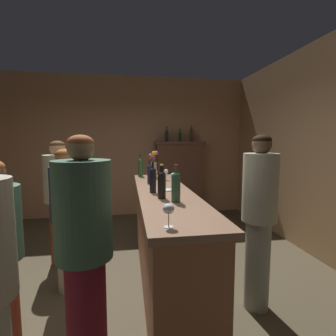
{
  "coord_description": "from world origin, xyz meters",
  "views": [
    {
      "loc": [
        0.09,
        -2.64,
        1.62
      ],
      "look_at": [
        0.55,
        0.23,
        1.31
      ],
      "focal_mm": 27.12,
      "sensor_mm": 36.0,
      "label": 1
    }
  ],
  "objects": [
    {
      "name": "display_bottle_left",
      "position": [
        0.91,
        2.7,
        1.74
      ],
      "size": [
        0.07,
        0.07,
        0.31
      ],
      "color": "#262431",
      "rests_on": "display_cabinet"
    },
    {
      "name": "wine_glass_spare",
      "position": [
        0.67,
        0.52,
        1.17
      ],
      "size": [
        0.07,
        0.07,
        0.14
      ],
      "color": "white",
      "rests_on": "bar_counter"
    },
    {
      "name": "wine_glass_rear",
      "position": [
        0.62,
        0.83,
        1.19
      ],
      "size": [
        0.07,
        0.07,
        0.15
      ],
      "color": "white",
      "rests_on": "bar_counter"
    },
    {
      "name": "wine_bottle_riesling",
      "position": [
        0.36,
        0.54,
        1.22
      ],
      "size": [
        0.07,
        0.07,
        0.32
      ],
      "color": "#18243B",
      "rests_on": "bar_counter"
    },
    {
      "name": "flower_arrangement",
      "position": [
        0.46,
        1.1,
        1.24
      ],
      "size": [
        0.15,
        0.13,
        0.4
      ],
      "color": "tan",
      "rests_on": "bar_counter"
    },
    {
      "name": "patron_in_navy",
      "position": [
        -0.21,
        -0.94,
        0.9
      ],
      "size": [
        0.38,
        0.38,
        1.66
      ],
      "rotation": [
        0.0,
        0.0,
        0.95
      ],
      "color": "maroon",
      "rests_on": "ground"
    },
    {
      "name": "bartender",
      "position": [
        1.31,
        -0.48,
        0.93
      ],
      "size": [
        0.32,
        0.32,
        1.68
      ],
      "rotation": [
        0.0,
        0.0,
        3.22
      ],
      "color": "#909C91",
      "rests_on": "ground"
    },
    {
      "name": "patron_redhead",
      "position": [
        -0.8,
        0.8,
        0.88
      ],
      "size": [
        0.38,
        0.38,
        1.63
      ],
      "rotation": [
        0.0,
        0.0,
        -0.22
      ],
      "color": "brown",
      "rests_on": "ground"
    },
    {
      "name": "wine_bottle_pinot",
      "position": [
        0.4,
        -0.29,
        1.22
      ],
      "size": [
        0.08,
        0.08,
        0.33
      ],
      "color": "black",
      "rests_on": "bar_counter"
    },
    {
      "name": "wine_bottle_chardonnay",
      "position": [
        0.35,
        -0.01,
        1.22
      ],
      "size": [
        0.07,
        0.07,
        0.33
      ],
      "color": "black",
      "rests_on": "bar_counter"
    },
    {
      "name": "display_cabinet",
      "position": [
        1.19,
        2.7,
        0.84
      ],
      "size": [
        1.08,
        0.37,
        1.61
      ],
      "color": "brown",
      "rests_on": "ground"
    },
    {
      "name": "display_bottle_midleft",
      "position": [
        1.2,
        2.7,
        1.73
      ],
      "size": [
        0.06,
        0.06,
        0.29
      ],
      "color": "#183717",
      "rests_on": "display_cabinet"
    },
    {
      "name": "wall_back",
      "position": [
        0.0,
        2.97,
        1.5
      ],
      "size": [
        5.42,
        0.12,
        2.99
      ],
      "primitive_type": "cube",
      "color": "tan",
      "rests_on": "ground"
    },
    {
      "name": "wine_glass_front",
      "position": [
        0.34,
        -1.11,
        1.19
      ],
      "size": [
        0.07,
        0.07,
        0.15
      ],
      "color": "white",
      "rests_on": "bar_counter"
    },
    {
      "name": "floor",
      "position": [
        0.0,
        0.0,
        0.0
      ],
      "size": [
        7.57,
        7.57,
        0.0
      ],
      "primitive_type": "plane",
      "color": "#49402C",
      "rests_on": "ground"
    },
    {
      "name": "display_bottle_center",
      "position": [
        1.45,
        2.7,
        1.76
      ],
      "size": [
        0.08,
        0.08,
        0.33
      ],
      "color": "#4D331E",
      "rests_on": "display_cabinet"
    },
    {
      "name": "wine_glass_mid",
      "position": [
        0.46,
        0.92,
        1.18
      ],
      "size": [
        0.08,
        0.08,
        0.14
      ],
      "color": "white",
      "rests_on": "bar_counter"
    },
    {
      "name": "cheese_plate",
      "position": [
        0.49,
        0.08,
        1.08
      ],
      "size": [
        0.16,
        0.16,
        0.01
      ],
      "primitive_type": "cylinder",
      "color": "white",
      "rests_on": "bar_counter"
    },
    {
      "name": "wine_bottle_syrah",
      "position": [
        0.28,
        1.25,
        1.23
      ],
      "size": [
        0.08,
        0.08,
        0.34
      ],
      "color": "#2D4E2B",
      "rests_on": "bar_counter"
    },
    {
      "name": "patron_in_grey",
      "position": [
        -0.56,
        0.14,
        0.85
      ],
      "size": [
        0.34,
        0.34,
        1.54
      ],
      "rotation": [
        0.0,
        0.0,
        0.33
      ],
      "color": "#B7AF9C",
      "rests_on": "ground"
    },
    {
      "name": "wine_bottle_merlot",
      "position": [
        0.51,
        -0.46,
        1.23
      ],
      "size": [
        0.08,
        0.08,
        0.34
      ],
      "color": "#2B4C34",
      "rests_on": "bar_counter"
    },
    {
      "name": "bar_counter",
      "position": [
        0.48,
        0.07,
        0.54
      ],
      "size": [
        0.58,
        2.69,
        1.08
      ],
      "color": "#955E3E",
      "rests_on": "ground"
    }
  ]
}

